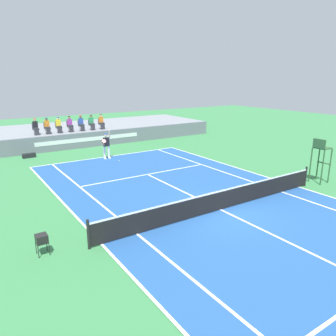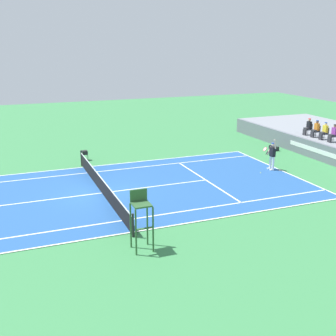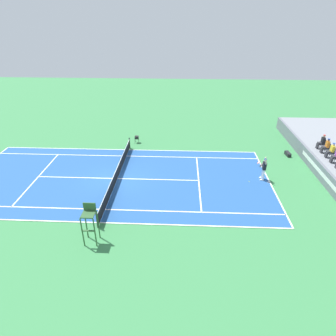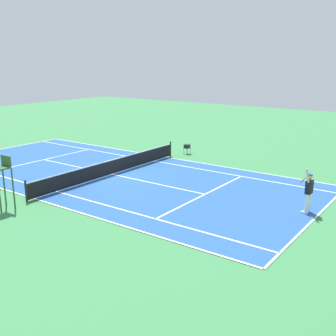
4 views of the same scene
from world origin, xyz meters
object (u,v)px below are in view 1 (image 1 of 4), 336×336
spectator_seated_5 (92,123)px  spectator_seated_3 (70,124)px  spectator_seated_6 (101,122)px  ball_hopper (42,238)px  spectator_seated_2 (59,125)px  tennis_ball (119,161)px  spectator_seated_1 (47,126)px  umpire_chair (321,155)px  equipment_bag (29,155)px  spectator_seated_4 (81,123)px  tennis_player (106,145)px  spectator_seated_0 (36,127)px

spectator_seated_5 → spectator_seated_3: bearing=180.0°
spectator_seated_3 → spectator_seated_6: same height
spectator_seated_5 → ball_hopper: size_ratio=1.81×
spectator_seated_5 → ball_hopper: (-7.98, -16.48, -1.28)m
spectator_seated_2 → tennis_ball: size_ratio=18.60×
spectator_seated_1 → umpire_chair: 19.76m
umpire_chair → equipment_bag: bearing=129.2°
spectator_seated_1 → spectator_seated_3: (1.82, 0.00, 0.00)m
spectator_seated_4 → spectator_seated_5: (0.91, 0.00, 0.00)m
spectator_seated_4 → equipment_bag: size_ratio=1.37×
spectator_seated_1 → equipment_bag: bearing=-131.9°
spectator_seated_1 → spectator_seated_3: bearing=0.0°
spectator_seated_4 → tennis_player: 5.66m
spectator_seated_3 → spectator_seated_4: same height
ball_hopper → spectator_seated_5: bearing=64.2°
equipment_bag → spectator_seated_6: bearing=18.6°
spectator_seated_4 → spectator_seated_5: 0.91m
spectator_seated_1 → spectator_seated_5: 3.67m
equipment_bag → spectator_seated_3: bearing=30.1°
tennis_ball → umpire_chair: (7.10, -10.31, 1.52)m
tennis_player → equipment_bag: size_ratio=2.26×
spectator_seated_4 → tennis_player: bearing=-91.9°
spectator_seated_1 → spectator_seated_4: bearing=0.0°
spectator_seated_4 → spectator_seated_6: size_ratio=1.00×
spectator_seated_0 → equipment_bag: (-1.10, -2.19, -1.69)m
umpire_chair → spectator_seated_1: bearing=120.8°
spectator_seated_2 → tennis_player: bearing=-73.3°
spectator_seated_0 → ball_hopper: 16.88m
spectator_seated_2 → umpire_chair: size_ratio=0.52×
spectator_seated_3 → umpire_chair: bearing=-64.0°
spectator_seated_0 → equipment_bag: spectator_seated_0 is taller
spectator_seated_2 → spectator_seated_0: bearing=180.0°
spectator_seated_1 → spectator_seated_4: 2.76m
spectator_seated_1 → umpire_chair: size_ratio=0.52×
tennis_player → umpire_chair: bearing=-56.5°
spectator_seated_4 → tennis_ball: size_ratio=18.60×
spectator_seated_3 → spectator_seated_5: bearing=0.0°
tennis_player → ball_hopper: 12.89m
tennis_player → ball_hopper: bearing=-122.3°
spectator_seated_6 → spectator_seated_3: bearing=180.0°
spectator_seated_5 → umpire_chair: 18.16m
spectator_seated_0 → spectator_seated_1: (0.87, 0.00, 0.00)m
equipment_bag → ball_hopper: 14.48m
spectator_seated_5 → tennis_player: spectator_seated_5 is taller
tennis_ball → equipment_bag: equipment_bag is taller
equipment_bag → ball_hopper: ball_hopper is taller
spectator_seated_4 → umpire_chair: bearing=-66.6°
tennis_ball → umpire_chair: umpire_chair is taller
umpire_chair → ball_hopper: size_ratio=3.49×
umpire_chair → spectator_seated_3: bearing=116.0°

